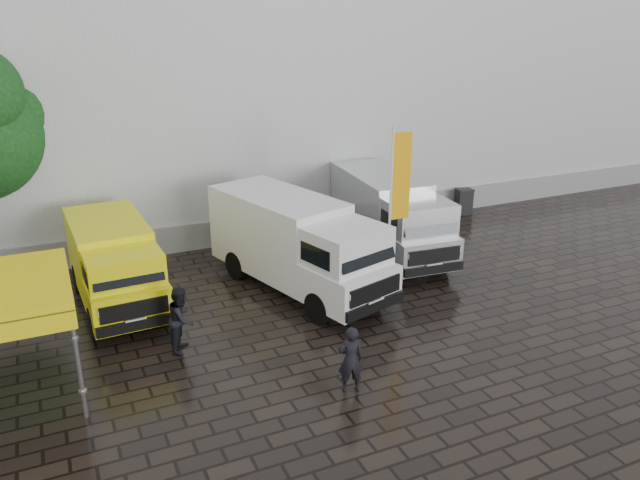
% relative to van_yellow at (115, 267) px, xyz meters
% --- Properties ---
extents(ground, '(120.00, 120.00, 0.00)m').
position_rel_van_yellow_xyz_m(ground, '(7.06, -4.28, -1.23)').
color(ground, black).
rests_on(ground, ground).
extents(exhibition_hall, '(44.00, 16.00, 12.00)m').
position_rel_van_yellow_xyz_m(exhibition_hall, '(9.06, 11.72, 4.77)').
color(exhibition_hall, silver).
rests_on(exhibition_hall, ground).
extents(hall_plinth, '(44.00, 0.15, 1.00)m').
position_rel_van_yellow_xyz_m(hall_plinth, '(9.06, 3.67, -0.73)').
color(hall_plinth, gray).
rests_on(hall_plinth, ground).
extents(van_yellow, '(2.30, 5.44, 2.47)m').
position_rel_van_yellow_xyz_m(van_yellow, '(0.00, 0.00, 0.00)').
color(van_yellow, '#F7F20D').
rests_on(van_yellow, ground).
extents(van_white, '(4.00, 7.02, 2.89)m').
position_rel_van_yellow_xyz_m(van_white, '(5.32, -1.16, 0.21)').
color(van_white, white).
rests_on(van_white, ground).
extents(van_silver, '(2.62, 6.52, 2.76)m').
position_rel_van_yellow_xyz_m(van_silver, '(9.52, 0.42, 0.15)').
color(van_silver, silver).
rests_on(van_silver, ground).
extents(flagpole, '(0.88, 0.50, 5.31)m').
position_rel_van_yellow_xyz_m(flagpole, '(7.68, -2.93, 1.75)').
color(flagpole, black).
rests_on(flagpole, ground).
extents(wheelie_bin, '(0.80, 0.80, 1.09)m').
position_rel_van_yellow_xyz_m(wheelie_bin, '(14.86, 3.18, -0.69)').
color(wheelie_bin, black).
rests_on(wheelie_bin, ground).
extents(person_front, '(0.68, 0.53, 1.65)m').
position_rel_van_yellow_xyz_m(person_front, '(4.27, -6.82, -0.41)').
color(person_front, black).
rests_on(person_front, ground).
extents(person_tent, '(0.99, 1.06, 1.74)m').
position_rel_van_yellow_xyz_m(person_tent, '(1.18, -3.34, -0.36)').
color(person_tent, black).
rests_on(person_tent, ground).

